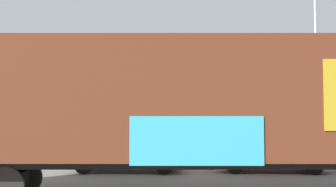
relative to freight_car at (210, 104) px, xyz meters
The scene contains 5 objects.
freight_car is the anchor object (origin of this frame).
flagpole 14.67m from the freight_car, 60.48° to the left, with size 1.47×0.33×9.81m.
hillside 67.40m from the freight_car, 90.47° to the left, with size 121.28×39.01×14.37m.
parked_car_tan 6.68m from the freight_car, 114.85° to the left, with size 4.45×2.18×1.63m.
parked_car_red 6.75m from the freight_car, 64.55° to the left, with size 4.30×2.28×1.71m.
Camera 1 is at (-0.36, -11.26, 2.05)m, focal length 47.24 mm.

